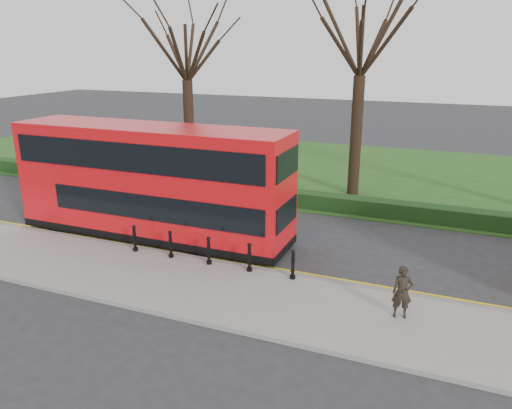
% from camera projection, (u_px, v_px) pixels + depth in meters
% --- Properties ---
extents(ground, '(120.00, 120.00, 0.00)m').
position_uv_depth(ground, '(246.00, 257.00, 19.05)').
color(ground, '#28282B').
rests_on(ground, ground).
extents(pavement, '(60.00, 4.00, 0.15)m').
position_uv_depth(pavement, '(210.00, 289.00, 16.38)').
color(pavement, gray).
rests_on(pavement, ground).
extents(kerb, '(60.00, 0.25, 0.16)m').
position_uv_depth(kerb, '(235.00, 266.00, 18.14)').
color(kerb, slate).
rests_on(kerb, ground).
extents(grass_verge, '(60.00, 18.00, 0.06)m').
position_uv_depth(grass_verge, '(338.00, 170.00, 32.27)').
color(grass_verge, '#244B19').
rests_on(grass_verge, ground).
extents(hedge, '(60.00, 0.90, 0.80)m').
position_uv_depth(hedge, '(300.00, 199.00, 24.93)').
color(hedge, black).
rests_on(hedge, ground).
extents(yellow_line_outer, '(60.00, 0.10, 0.01)m').
position_uv_depth(yellow_line_outer, '(239.00, 264.00, 18.43)').
color(yellow_line_outer, yellow).
rests_on(yellow_line_outer, ground).
extents(yellow_line_inner, '(60.00, 0.10, 0.01)m').
position_uv_depth(yellow_line_inner, '(241.00, 262.00, 18.60)').
color(yellow_line_inner, yellow).
rests_on(yellow_line_inner, ground).
extents(tree_left, '(6.78, 6.78, 10.59)m').
position_uv_depth(tree_left, '(186.00, 46.00, 28.42)').
color(tree_left, black).
rests_on(tree_left, ground).
extents(tree_mid, '(7.32, 7.32, 11.43)m').
position_uv_depth(tree_mid, '(362.00, 33.00, 24.63)').
color(tree_mid, black).
rests_on(tree_mid, ground).
extents(bollard_row, '(6.53, 0.15, 1.00)m').
position_uv_depth(bollard_row, '(209.00, 251.00, 17.98)').
color(bollard_row, black).
rests_on(bollard_row, pavement).
extents(bus_lead, '(11.74, 2.70, 4.67)m').
position_uv_depth(bus_lead, '(151.00, 183.00, 20.46)').
color(bus_lead, red).
rests_on(bus_lead, ground).
extents(pedestrian, '(0.65, 0.50, 1.59)m').
position_uv_depth(pedestrian, '(402.00, 292.00, 14.35)').
color(pedestrian, black).
rests_on(pedestrian, pavement).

